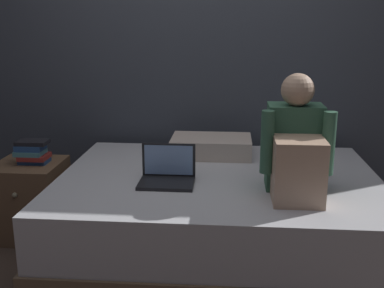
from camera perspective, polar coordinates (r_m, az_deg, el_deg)
ground_plane at (r=2.85m, az=-1.23°, el=-15.85°), size 8.00×8.00×0.00m
wall_back at (r=3.65m, az=0.67°, el=13.16°), size 5.60×0.10×2.70m
bed at (r=2.99m, az=3.21°, el=-8.73°), size 2.00×1.50×0.53m
nightstand at (r=3.43m, az=-19.10°, el=-6.40°), size 0.44×0.46×0.52m
person_sitting at (r=2.59m, az=12.57°, el=-0.63°), size 0.39×0.44×0.66m
laptop at (r=2.75m, az=-3.03°, el=-3.63°), size 0.32×0.23×0.22m
pillow at (r=3.31m, az=2.37°, el=-0.27°), size 0.56×0.36×0.13m
book_stack at (r=3.32m, az=-18.93°, el=-0.91°), size 0.21×0.16×0.16m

